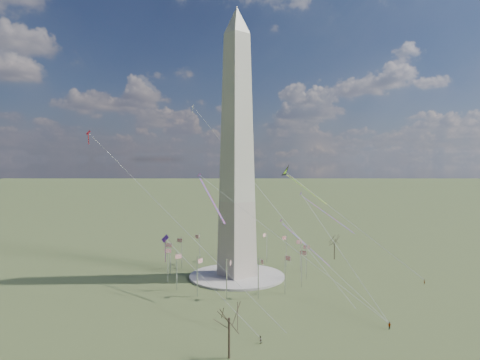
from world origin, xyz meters
TOP-DOWN VIEW (x-y plane):
  - ground at (0.00, 0.00)m, footprint 2000.00×2000.00m
  - plaza at (0.00, 0.00)m, footprint 36.00×36.00m
  - washington_monument at (0.00, 0.00)m, footprint 15.56×15.56m
  - flagpole_ring at (-0.00, -0.00)m, footprint 54.40×54.40m
  - tree_near at (51.83, -4.01)m, footprint 6.26×6.26m
  - tree_far at (-41.83, -51.25)m, footprint 7.93×7.93m
  - person_east at (47.09, -48.62)m, footprint 0.76×0.65m
  - person_west at (-31.37, -49.79)m, footprint 0.93×0.72m
  - person_centre at (1.02, -64.12)m, footprint 1.22×0.72m
  - kite_delta_black at (41.61, 15.33)m, footprint 15.06×21.37m
  - kite_diamond_purple at (-30.23, 0.02)m, footprint 1.94×3.08m
  - kite_streamer_left at (23.66, -19.57)m, footprint 9.05×20.19m
  - kite_streamer_mid at (-16.49, -4.86)m, footprint 6.00×22.45m
  - kite_streamer_right at (27.32, -4.49)m, footprint 5.34×24.01m
  - kite_small_red at (-45.47, 28.70)m, footprint 1.45×2.31m
  - kite_small_white at (11.54, 49.53)m, footprint 1.25×1.93m

SIDE VIEW (x-z plane):
  - ground at x=0.00m, z-range 0.00..0.00m
  - plaza at x=0.00m, z-range 0.00..0.80m
  - person_east at x=47.09m, z-range 0.00..1.75m
  - person_west at x=-31.37m, z-range 0.00..1.90m
  - person_centre at x=1.02m, z-range 0.00..1.95m
  - flagpole_ring at x=0.00m, z-range 0.77..13.77m
  - tree_near at x=51.83m, z-range 2.33..13.29m
  - tree_far at x=-41.83m, z-range 2.95..16.83m
  - kite_streamer_right at x=27.32m, z-range 5.12..21.69m
  - kite_diamond_purple at x=-30.23m, z-range 12.41..22.00m
  - kite_streamer_left at x=23.66m, z-range 19.24..33.83m
  - kite_streamer_mid at x=-16.49m, z-range 25.89..41.46m
  - kite_delta_black at x=41.61m, z-range 28.98..46.98m
  - washington_monument at x=0.00m, z-range -2.05..97.95m
  - kite_small_red at x=-45.47m, z-range 51.17..56.33m
  - kite_small_white at x=11.54m, z-range 67.55..71.77m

